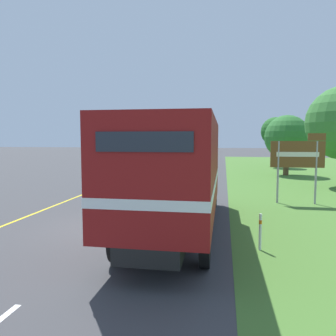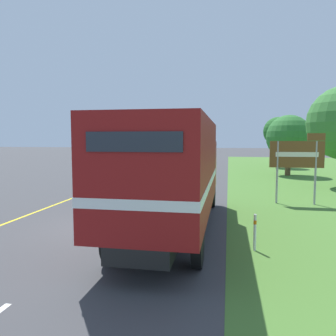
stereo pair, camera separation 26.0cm
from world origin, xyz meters
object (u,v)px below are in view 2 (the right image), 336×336
(delineator_post, at_px, (255,231))
(roadside_tree_far, at_px, (278,132))
(highway_sign, at_px, (298,157))
(roadside_tree_mid, at_px, (289,137))
(lead_car_white, at_px, (164,161))
(horse_trailer_truck, at_px, (173,170))

(delineator_post, bearing_deg, roadside_tree_far, 80.91)
(highway_sign, height_order, roadside_tree_mid, roadside_tree_mid)
(roadside_tree_mid, bearing_deg, roadside_tree_far, 88.18)
(lead_car_white, bearing_deg, roadside_tree_mid, 1.20)
(highway_sign, xyz_separation_m, roadside_tree_mid, (1.65, 12.01, 0.93))
(roadside_tree_far, bearing_deg, horse_trailer_truck, -104.72)
(lead_car_white, xyz_separation_m, delineator_post, (6.04, -18.44, -0.50))
(delineator_post, bearing_deg, lead_car_white, 108.15)
(roadside_tree_mid, bearing_deg, horse_trailer_truck, -109.93)
(lead_car_white, height_order, roadside_tree_far, roadside_tree_far)
(horse_trailer_truck, bearing_deg, lead_car_white, 102.18)
(horse_trailer_truck, height_order, roadside_tree_far, roadside_tree_far)
(lead_car_white, height_order, highway_sign, highway_sign)
(highway_sign, distance_m, roadside_tree_mid, 12.16)
(horse_trailer_truck, bearing_deg, roadside_tree_mid, 70.07)
(lead_car_white, xyz_separation_m, roadside_tree_mid, (9.99, 0.21, 2.00))
(roadside_tree_far, height_order, delineator_post, roadside_tree_far)
(horse_trailer_truck, relative_size, roadside_tree_far, 1.76)
(lead_car_white, xyz_separation_m, highway_sign, (8.34, -11.80, 1.07))
(highway_sign, xyz_separation_m, roadside_tree_far, (1.89, 19.52, 1.53))
(roadside_tree_far, distance_m, delineator_post, 26.67)
(horse_trailer_truck, xyz_separation_m, roadside_tree_mid, (6.29, 17.35, 1.09))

